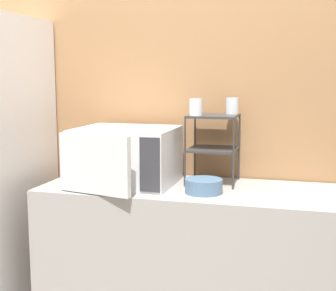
# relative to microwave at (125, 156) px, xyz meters

# --- Properties ---
(wall_back) EXTENTS (8.00, 0.06, 2.60)m
(wall_back) POSITION_rel_microwave_xyz_m (0.35, 0.33, 0.24)
(wall_back) COLOR #9E7047
(wall_back) RESTS_ON ground_plane
(counter) EXTENTS (1.51, 0.56, 0.91)m
(counter) POSITION_rel_microwave_xyz_m (0.35, 0.01, -0.60)
(counter) COLOR #9E9993
(counter) RESTS_ON ground_plane
(microwave) EXTENTS (0.49, 0.53, 0.29)m
(microwave) POSITION_rel_microwave_xyz_m (0.00, 0.00, 0.00)
(microwave) COLOR silver
(microwave) RESTS_ON counter
(dish_rack) EXTENTS (0.25, 0.25, 0.35)m
(dish_rack) POSITION_rel_microwave_xyz_m (0.43, 0.14, 0.11)
(dish_rack) COLOR #333333
(dish_rack) RESTS_ON counter
(glass_front_left) EXTENTS (0.06, 0.06, 0.09)m
(glass_front_left) POSITION_rel_microwave_xyz_m (0.35, 0.06, 0.25)
(glass_front_left) COLOR silver
(glass_front_left) RESTS_ON dish_rack
(glass_back_right) EXTENTS (0.06, 0.06, 0.09)m
(glass_back_right) POSITION_rel_microwave_xyz_m (0.51, 0.22, 0.25)
(glass_back_right) COLOR silver
(glass_back_right) RESTS_ON dish_rack
(bowl) EXTENTS (0.18, 0.18, 0.07)m
(bowl) POSITION_rel_microwave_xyz_m (0.42, -0.08, -0.11)
(bowl) COLOR slate
(bowl) RESTS_ON counter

